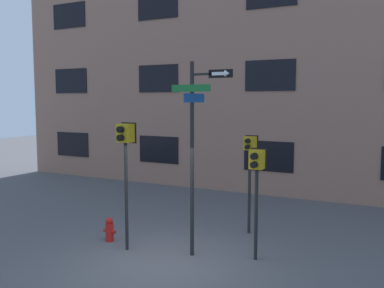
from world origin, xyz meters
name	(u,v)px	position (x,y,z in m)	size (l,w,h in m)	color
ground_plane	(162,264)	(0.00, 0.00, 0.00)	(60.00, 60.00, 0.00)	#515154
street_sign_pole	(195,141)	(0.41, 0.80, 2.66)	(1.46, 0.98, 4.42)	black
pedestrian_signal_left	(125,149)	(-1.23, 0.41, 2.42)	(0.42, 0.40, 3.05)	black
pedestrian_signal_right	(257,173)	(1.72, 1.21, 1.97)	(0.36, 0.40, 2.51)	black
pedestrian_signal_across	(250,158)	(0.93, 2.97, 2.04)	(0.35, 0.40, 2.64)	black
fire_hydrant	(110,230)	(-1.99, 0.73, 0.30)	(0.37, 0.21, 0.61)	red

